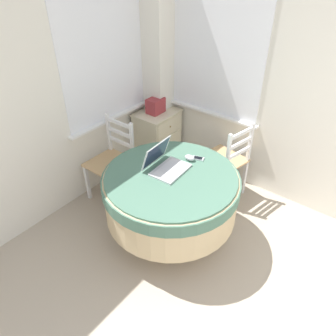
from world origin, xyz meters
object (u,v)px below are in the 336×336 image
at_px(cell_phone, 198,158).
at_px(dining_chair_near_right_window, 226,161).
at_px(dining_chair_near_back_window, 112,161).
at_px(storage_box, 156,106).
at_px(round_dining_table, 171,192).
at_px(computer_mouse, 190,158).
at_px(laptop, 165,164).
at_px(corner_cabinet, 158,137).

xyz_separation_m(cell_phone, dining_chair_near_right_window, (0.53, -0.03, -0.30)).
height_order(dining_chair_near_back_window, storage_box, dining_chair_near_back_window).
relative_size(round_dining_table, dining_chair_near_right_window, 1.36).
bearing_deg(cell_phone, dining_chair_near_right_window, -3.03).
height_order(computer_mouse, dining_chair_near_back_window, dining_chair_near_back_window).
bearing_deg(laptop, storage_box, 43.94).
xyz_separation_m(computer_mouse, storage_box, (0.65, 0.95, 0.02)).
xyz_separation_m(laptop, cell_phone, (0.31, -0.14, -0.05)).
bearing_deg(storage_box, dining_chair_near_back_window, -175.71).
distance_m(cell_phone, corner_cabinet, 1.23).
bearing_deg(dining_chair_near_back_window, cell_phone, -75.98).
bearing_deg(corner_cabinet, cell_phone, -121.00).
xyz_separation_m(round_dining_table, storage_box, (0.94, 0.96, 0.24)).
bearing_deg(computer_mouse, corner_cabinet, 54.87).
bearing_deg(corner_cabinet, storage_box, 154.45).
relative_size(round_dining_table, laptop, 3.34).
distance_m(dining_chair_near_right_window, storage_box, 1.09).
height_order(dining_chair_near_back_window, corner_cabinet, dining_chair_near_back_window).
distance_m(laptop, storage_box, 1.24).
relative_size(computer_mouse, storage_box, 0.49).
relative_size(computer_mouse, cell_phone, 0.81).
height_order(round_dining_table, cell_phone, cell_phone).
height_order(cell_phone, dining_chair_near_right_window, dining_chair_near_right_window).
height_order(cell_phone, dining_chair_near_back_window, dining_chair_near_back_window).
xyz_separation_m(round_dining_table, dining_chair_near_right_window, (0.89, -0.07, -0.10)).
distance_m(dining_chair_near_right_window, corner_cabinet, 1.03).
distance_m(round_dining_table, dining_chair_near_right_window, 0.90).
bearing_deg(cell_phone, dining_chair_near_back_window, 104.02).
xyz_separation_m(cell_phone, storage_box, (0.58, 1.00, 0.04)).
height_order(cell_phone, corner_cabinet, cell_phone).
relative_size(laptop, storage_box, 1.79).
bearing_deg(storage_box, dining_chair_near_right_window, -92.69).
distance_m(round_dining_table, dining_chair_near_back_window, 0.91).
height_order(round_dining_table, dining_chair_near_right_window, dining_chair_near_right_window).
bearing_deg(round_dining_table, computer_mouse, 1.84).
height_order(computer_mouse, cell_phone, computer_mouse).
bearing_deg(laptop, dining_chair_near_right_window, -11.19).
bearing_deg(dining_chair_near_right_window, corner_cabinet, 86.36).
bearing_deg(computer_mouse, dining_chair_near_back_window, 100.71).
bearing_deg(dining_chair_near_back_window, round_dining_table, -98.03).
distance_m(computer_mouse, dining_chair_near_right_window, 0.68).
xyz_separation_m(computer_mouse, dining_chair_near_right_window, (0.60, -0.08, -0.32)).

